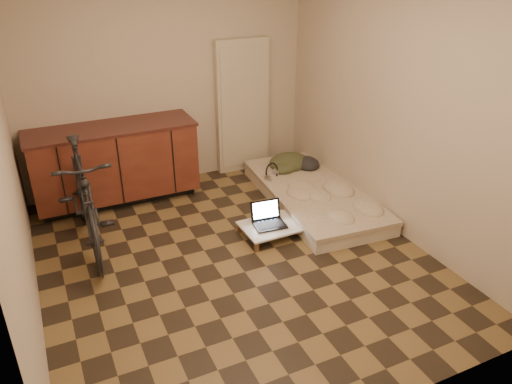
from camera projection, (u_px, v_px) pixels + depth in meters
name	position (u px, v px, depth m)	size (l,w,h in m)	color
room_shell	(231.00, 130.00, 4.23)	(3.50, 4.00, 2.60)	brown
cabinets	(115.00, 163.00, 5.70)	(1.84, 0.62, 0.91)	black
appliance_panel	(242.00, 107.00, 6.36)	(0.70, 0.10, 1.70)	beige
bicycle	(84.00, 193.00, 4.77)	(0.53, 1.80, 1.16)	black
futon	(314.00, 195.00, 5.83)	(1.15, 2.15, 0.18)	beige
clothing_pile	(294.00, 158.00, 6.30)	(0.56, 0.46, 0.22)	#373C23
headphones	(272.00, 171.00, 6.00)	(0.25, 0.23, 0.17)	black
lap_desk	(276.00, 225.00, 5.17)	(0.73, 0.48, 0.12)	brown
laptop	(268.00, 219.00, 5.15)	(0.35, 0.32, 0.22)	black
mouse	(305.00, 220.00, 5.19)	(0.06, 0.10, 0.04)	silver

